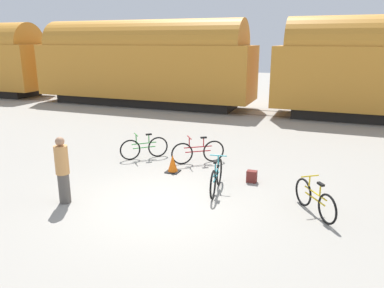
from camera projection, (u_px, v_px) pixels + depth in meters
name	position (u px, v px, depth m)	size (l,w,h in m)	color
ground_plane	(162.00, 203.00, 9.30)	(80.00, 80.00, 0.00)	gray
freight_train	(264.00, 65.00, 20.22)	(58.33, 3.08, 5.11)	black
rail_near	(259.00, 115.00, 20.28)	(70.33, 0.07, 0.01)	#4C4238
rail_far	(264.00, 111.00, 21.57)	(70.33, 0.07, 0.01)	#4C4238
bicycle_teal	(216.00, 177.00, 9.94)	(0.46, 1.73, 0.93)	black
bicycle_maroon	(198.00, 152.00, 12.25)	(1.48, 1.11, 0.91)	black
bicycle_green	(144.00, 148.00, 12.74)	(1.26, 1.19, 0.88)	black
bicycle_yellow	(315.00, 199.00, 8.64)	(1.02, 1.38, 0.85)	black
person_in_tan	(63.00, 170.00, 9.12)	(0.33, 0.33, 1.69)	#514C47
backpack	(252.00, 176.00, 10.64)	(0.28, 0.20, 0.34)	maroon
traffic_cone	(173.00, 164.00, 11.44)	(0.40, 0.40, 0.55)	black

